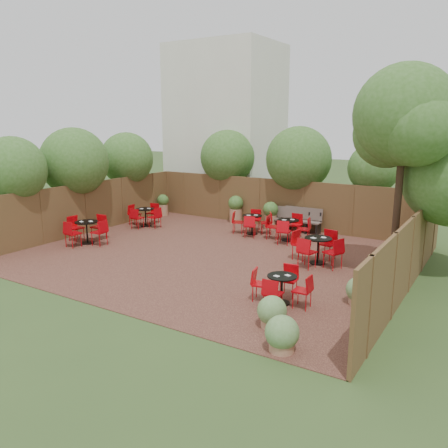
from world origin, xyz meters
The scene contains 13 objects.
ground centered at (0.00, 0.00, 0.00)m, with size 80.00×80.00×0.00m, color #354F23.
courtyard_paving centered at (0.00, 0.00, 0.01)m, with size 12.00×10.00×0.02m, color #3A1E18.
fence_back centered at (0.00, 5.00, 1.00)m, with size 12.00×0.08×2.00m, color brown.
fence_left centered at (-6.00, 0.00, 1.00)m, with size 0.08×10.00×2.00m, color brown.
fence_right centered at (6.00, 0.00, 1.00)m, with size 0.08×10.00×2.00m, color brown.
neighbour_building centered at (-4.50, 8.00, 4.00)m, with size 5.00×4.00×8.00m, color silver.
overhang_foliage centered at (-1.48, 2.69, 2.76)m, with size 15.83×10.60×2.76m.
courtyard_tree centered at (5.39, 0.97, 4.32)m, with size 2.83×2.74×5.84m.
park_bench_left centered at (1.14, 4.63, 0.52)m, with size 1.58×0.52×0.97m.
park_bench_right centered at (0.71, 4.63, 0.50)m, with size 1.55×0.62×0.93m.
bistro_tables centered at (-0.38, 1.03, 0.47)m, with size 9.91×7.29×0.94m.
planters centered at (-0.05, 3.50, 0.63)m, with size 11.88×4.48×1.18m.
low_shrubs centered at (4.56, -3.43, 0.35)m, with size 1.85×3.74×0.72m.
Camera 1 is at (7.91, -12.06, 4.35)m, focal length 36.67 mm.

